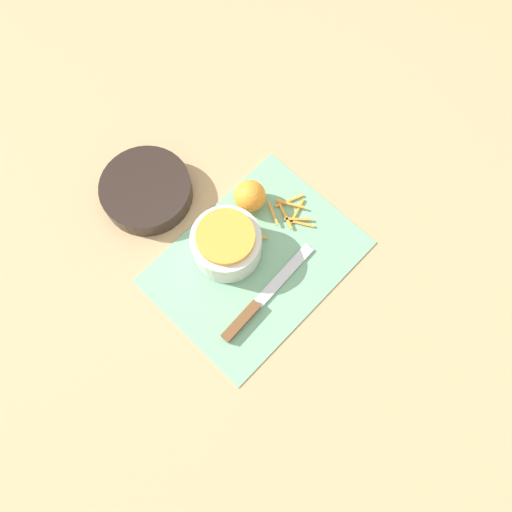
# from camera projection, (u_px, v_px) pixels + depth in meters

# --- Properties ---
(ground_plane) EXTENTS (4.00, 4.00, 0.00)m
(ground_plane) POSITION_uv_depth(u_px,v_px,m) (256.00, 262.00, 1.03)
(ground_plane) COLOR tan
(cutting_board) EXTENTS (0.41, 0.31, 0.01)m
(cutting_board) POSITION_uv_depth(u_px,v_px,m) (256.00, 261.00, 1.03)
(cutting_board) COLOR #75AD84
(cutting_board) RESTS_ON ground_plane
(bowl_speckled) EXTENTS (0.14, 0.14, 0.09)m
(bowl_speckled) POSITION_uv_depth(u_px,v_px,m) (227.00, 244.00, 0.99)
(bowl_speckled) COLOR silver
(bowl_speckled) RESTS_ON cutting_board
(bowl_dark) EXTENTS (0.19, 0.19, 0.05)m
(bowl_dark) POSITION_uv_depth(u_px,v_px,m) (147.00, 191.00, 1.06)
(bowl_dark) COLOR black
(bowl_dark) RESTS_ON ground_plane
(knife) EXTENTS (0.26, 0.03, 0.02)m
(knife) POSITION_uv_depth(u_px,v_px,m) (253.00, 309.00, 0.99)
(knife) COLOR brown
(knife) RESTS_ON cutting_board
(orange_left) EXTENTS (0.07, 0.07, 0.07)m
(orange_left) POSITION_uv_depth(u_px,v_px,m) (250.00, 196.00, 1.04)
(orange_left) COLOR orange
(orange_left) RESTS_ON cutting_board
(peel_pile) EXTENTS (0.15, 0.11, 0.01)m
(peel_pile) POSITION_uv_depth(u_px,v_px,m) (288.00, 213.00, 1.06)
(peel_pile) COLOR orange
(peel_pile) RESTS_ON cutting_board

